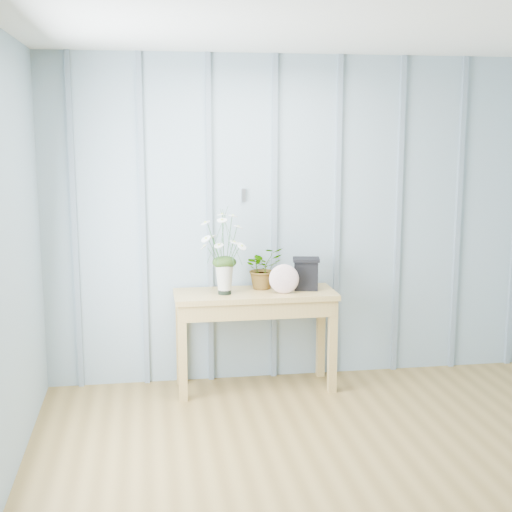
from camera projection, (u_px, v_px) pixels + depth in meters
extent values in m
cube|color=#93A9B5|center=(306.00, 220.00, 5.53)|extent=(4.00, 0.01, 2.50)
cube|color=white|center=(423.00, 2.00, 3.13)|extent=(4.00, 4.50, 0.01)
cube|color=#B0AFB4|center=(244.00, 195.00, 5.40)|extent=(0.03, 0.01, 0.10)
cube|color=gray|center=(74.00, 225.00, 5.25)|extent=(0.04, 0.03, 2.50)
cube|color=gray|center=(143.00, 223.00, 5.33)|extent=(0.04, 0.03, 2.50)
cube|color=gray|center=(210.00, 222.00, 5.40)|extent=(0.04, 0.03, 2.50)
cube|color=gray|center=(274.00, 221.00, 5.48)|extent=(0.04, 0.03, 2.50)
cube|color=gray|center=(337.00, 219.00, 5.56)|extent=(0.04, 0.03, 2.50)
cube|color=gray|center=(398.00, 218.00, 5.63)|extent=(0.04, 0.03, 2.50)
cube|color=gray|center=(458.00, 217.00, 5.71)|extent=(0.04, 0.03, 2.50)
cube|color=#AD8A48|center=(255.00, 294.00, 5.31)|extent=(1.20, 0.45, 0.04)
cube|color=#AD8A48|center=(255.00, 305.00, 5.32)|extent=(1.13, 0.42, 0.12)
cube|color=#AD8A48|center=(183.00, 354.00, 5.12)|extent=(0.06, 0.06, 0.71)
cube|color=#AD8A48|center=(332.00, 346.00, 5.29)|extent=(0.06, 0.06, 0.71)
cube|color=#AD8A48|center=(180.00, 339.00, 5.47)|extent=(0.06, 0.06, 0.71)
cube|color=#AD8A48|center=(321.00, 333.00, 5.64)|extent=(0.06, 0.06, 0.71)
cylinder|color=black|center=(225.00, 290.00, 5.23)|extent=(0.10, 0.10, 0.06)
cone|color=beige|center=(225.00, 277.00, 5.21)|extent=(0.15, 0.15, 0.23)
ellipsoid|color=#1E3810|center=(224.00, 262.00, 5.19)|extent=(0.18, 0.15, 0.09)
imported|color=#1E3810|center=(263.00, 268.00, 5.40)|extent=(0.35, 0.32, 0.32)
ellipsoid|color=#9C5963|center=(284.00, 279.00, 5.23)|extent=(0.23, 0.11, 0.22)
cube|color=black|center=(306.00, 275.00, 5.36)|extent=(0.20, 0.16, 0.22)
cube|color=black|center=(306.00, 260.00, 5.34)|extent=(0.22, 0.19, 0.02)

